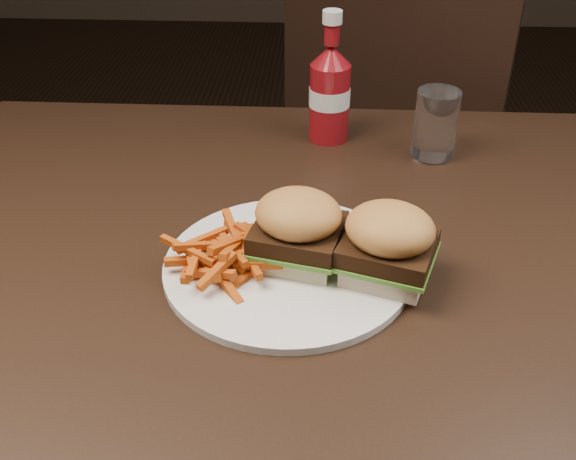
# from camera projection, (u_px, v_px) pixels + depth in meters

# --- Properties ---
(dining_table) EXTENTS (1.20, 0.80, 0.04)m
(dining_table) POSITION_uv_depth(u_px,v_px,m) (326.00, 243.00, 0.89)
(dining_table) COLOR black
(dining_table) RESTS_ON ground
(chair_far) EXTENTS (0.60, 0.60, 0.04)m
(chair_far) POSITION_uv_depth(u_px,v_px,m) (404.00, 173.00, 1.68)
(chair_far) COLOR black
(chair_far) RESTS_ON ground
(plate) EXTENTS (0.30, 0.30, 0.01)m
(plate) POSITION_uv_depth(u_px,v_px,m) (288.00, 266.00, 0.80)
(plate) COLOR white
(plate) RESTS_ON dining_table
(sandwich_half_a) EXTENTS (0.11, 0.10, 0.02)m
(sandwich_half_a) POSITION_uv_depth(u_px,v_px,m) (298.00, 252.00, 0.80)
(sandwich_half_a) COLOR beige
(sandwich_half_a) RESTS_ON plate
(sandwich_half_b) EXTENTS (0.11, 0.11, 0.02)m
(sandwich_half_b) POSITION_uv_depth(u_px,v_px,m) (386.00, 267.00, 0.78)
(sandwich_half_b) COLOR beige
(sandwich_half_b) RESTS_ON plate
(fries_pile) EXTENTS (0.15, 0.15, 0.05)m
(fries_pile) POSITION_uv_depth(u_px,v_px,m) (232.00, 249.00, 0.79)
(fries_pile) COLOR #B75318
(fries_pile) RESTS_ON plate
(ketchup_bottle) EXTENTS (0.07, 0.07, 0.13)m
(ketchup_bottle) POSITION_uv_depth(u_px,v_px,m) (329.00, 104.00, 1.08)
(ketchup_bottle) COLOR maroon
(ketchup_bottle) RESTS_ON dining_table
(tumbler) EXTENTS (0.07, 0.07, 0.10)m
(tumbler) POSITION_uv_depth(u_px,v_px,m) (436.00, 123.00, 1.02)
(tumbler) COLOR white
(tumbler) RESTS_ON dining_table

